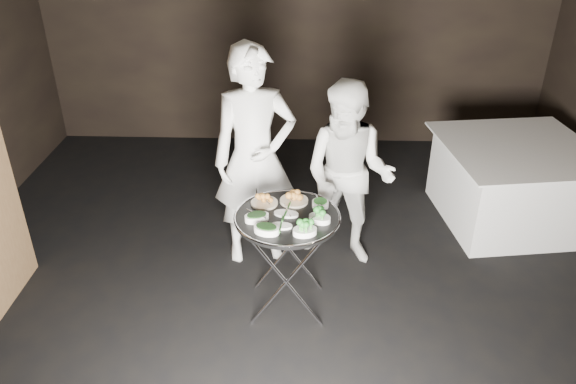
{
  "coord_description": "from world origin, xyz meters",
  "views": [
    {
      "loc": [
        0.14,
        -3.17,
        2.98
      ],
      "look_at": [
        0.02,
        0.42,
        0.95
      ],
      "focal_mm": 35.0,
      "sensor_mm": 36.0,
      "label": 1
    }
  ],
  "objects_px": {
    "serving_tray": "(287,217)",
    "waiter_right": "(348,176)",
    "tray_stand": "(287,258)",
    "waiter_left": "(255,158)",
    "dining_table": "(512,184)"
  },
  "relations": [
    {
      "from": "serving_tray",
      "to": "waiter_left",
      "type": "xyz_separation_m",
      "value": [
        -0.29,
        0.71,
        0.13
      ]
    },
    {
      "from": "waiter_left",
      "to": "serving_tray",
      "type": "bearing_deg",
      "value": -81.62
    },
    {
      "from": "waiter_right",
      "to": "dining_table",
      "type": "height_order",
      "value": "waiter_right"
    },
    {
      "from": "tray_stand",
      "to": "waiter_left",
      "type": "relative_size",
      "value": 0.43
    },
    {
      "from": "tray_stand",
      "to": "dining_table",
      "type": "height_order",
      "value": "tray_stand"
    },
    {
      "from": "serving_tray",
      "to": "dining_table",
      "type": "bearing_deg",
      "value": 33.02
    },
    {
      "from": "waiter_left",
      "to": "dining_table",
      "type": "relative_size",
      "value": 1.39
    },
    {
      "from": "waiter_left",
      "to": "dining_table",
      "type": "distance_m",
      "value": 2.56
    },
    {
      "from": "tray_stand",
      "to": "waiter_left",
      "type": "xyz_separation_m",
      "value": [
        -0.29,
        0.71,
        0.49
      ]
    },
    {
      "from": "serving_tray",
      "to": "waiter_right",
      "type": "bearing_deg",
      "value": 54.97
    },
    {
      "from": "tray_stand",
      "to": "waiter_right",
      "type": "bearing_deg",
      "value": 54.97
    },
    {
      "from": "tray_stand",
      "to": "waiter_right",
      "type": "relative_size",
      "value": 0.5
    },
    {
      "from": "serving_tray",
      "to": "waiter_left",
      "type": "relative_size",
      "value": 0.41
    },
    {
      "from": "tray_stand",
      "to": "dining_table",
      "type": "xyz_separation_m",
      "value": [
        2.12,
        1.38,
        -0.06
      ]
    },
    {
      "from": "tray_stand",
      "to": "dining_table",
      "type": "bearing_deg",
      "value": 33.02
    }
  ]
}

